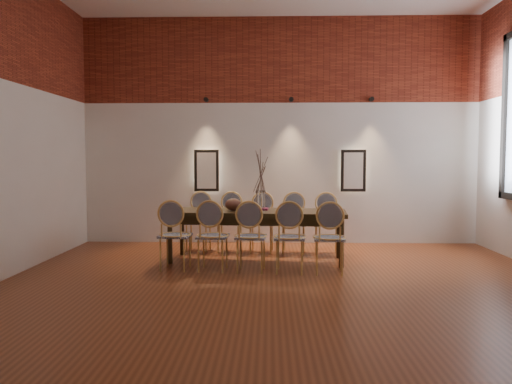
{
  "coord_description": "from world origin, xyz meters",
  "views": [
    {
      "loc": [
        -0.18,
        -5.42,
        1.52
      ],
      "look_at": [
        -0.37,
        1.5,
        1.05
      ],
      "focal_mm": 35.0,
      "sensor_mm": 36.0,
      "label": 1
    }
  ],
  "objects_px": {
    "chair_far_c": "(261,223)",
    "chair_far_e": "(326,224)",
    "chair_near_e": "(329,238)",
    "chair_far_d": "(294,224)",
    "dining_table": "(257,236)",
    "bowl": "(233,204)",
    "chair_far_b": "(230,223)",
    "chair_near_b": "(213,236)",
    "chair_far_a": "(198,222)",
    "book": "(259,209)",
    "chair_near_a": "(175,235)",
    "chair_near_c": "(251,237)",
    "vase": "(261,200)",
    "chair_near_d": "(290,237)"
  },
  "relations": [
    {
      "from": "chair_near_b",
      "to": "chair_far_b",
      "type": "height_order",
      "value": "same"
    },
    {
      "from": "chair_near_a",
      "to": "chair_near_c",
      "type": "relative_size",
      "value": 1.0
    },
    {
      "from": "chair_near_e",
      "to": "book",
      "type": "relative_size",
      "value": 3.62
    },
    {
      "from": "chair_near_a",
      "to": "chair_near_c",
      "type": "bearing_deg",
      "value": -0.0
    },
    {
      "from": "dining_table",
      "to": "chair_far_c",
      "type": "bearing_deg",
      "value": 90.0
    },
    {
      "from": "chair_far_a",
      "to": "chair_far_c",
      "type": "relative_size",
      "value": 1.0
    },
    {
      "from": "chair_near_b",
      "to": "chair_far_e",
      "type": "distance_m",
      "value": 2.1
    },
    {
      "from": "dining_table",
      "to": "chair_near_e",
      "type": "distance_m",
      "value": 1.26
    },
    {
      "from": "chair_near_c",
      "to": "vase",
      "type": "distance_m",
      "value": 0.82
    },
    {
      "from": "vase",
      "to": "book",
      "type": "height_order",
      "value": "vase"
    },
    {
      "from": "chair_far_d",
      "to": "book",
      "type": "bearing_deg",
      "value": 51.48
    },
    {
      "from": "dining_table",
      "to": "bowl",
      "type": "relative_size",
      "value": 10.85
    },
    {
      "from": "chair_far_e",
      "to": "book",
      "type": "bearing_deg",
      "value": 31.37
    },
    {
      "from": "chair_far_b",
      "to": "chair_far_d",
      "type": "relative_size",
      "value": 1.0
    },
    {
      "from": "chair_near_d",
      "to": "chair_far_d",
      "type": "height_order",
      "value": "same"
    },
    {
      "from": "dining_table",
      "to": "chair_near_d",
      "type": "relative_size",
      "value": 2.77
    },
    {
      "from": "chair_far_c",
      "to": "vase",
      "type": "relative_size",
      "value": 3.13
    },
    {
      "from": "chair_near_a",
      "to": "chair_far_c",
      "type": "relative_size",
      "value": 1.0
    },
    {
      "from": "chair_near_e",
      "to": "chair_far_d",
      "type": "bearing_deg",
      "value": 110.44
    },
    {
      "from": "chair_near_d",
      "to": "chair_far_e",
      "type": "distance_m",
      "value": 1.49
    },
    {
      "from": "chair_near_a",
      "to": "chair_near_b",
      "type": "xyz_separation_m",
      "value": [
        0.52,
        -0.04,
        0.0
      ]
    },
    {
      "from": "chair_far_a",
      "to": "bowl",
      "type": "relative_size",
      "value": 3.92
    },
    {
      "from": "chair_near_a",
      "to": "chair_far_c",
      "type": "xyz_separation_m",
      "value": [
        1.16,
        1.3,
        0.0
      ]
    },
    {
      "from": "dining_table",
      "to": "chair_near_e",
      "type": "height_order",
      "value": "chair_near_e"
    },
    {
      "from": "bowl",
      "to": "book",
      "type": "xyz_separation_m",
      "value": [
        0.38,
        0.1,
        -0.07
      ]
    },
    {
      "from": "chair_near_a",
      "to": "book",
      "type": "bearing_deg",
      "value": 36.06
    },
    {
      "from": "chair_near_e",
      "to": "chair_near_a",
      "type": "bearing_deg",
      "value": 180.0
    },
    {
      "from": "chair_far_e",
      "to": "chair_near_b",
      "type": "bearing_deg",
      "value": 41.8
    },
    {
      "from": "chair_near_c",
      "to": "vase",
      "type": "xyz_separation_m",
      "value": [
        0.12,
        0.69,
        0.43
      ]
    },
    {
      "from": "vase",
      "to": "bowl",
      "type": "relative_size",
      "value": 1.25
    },
    {
      "from": "dining_table",
      "to": "vase",
      "type": "bearing_deg",
      "value": -0.0
    },
    {
      "from": "bowl",
      "to": "chair_far_b",
      "type": "bearing_deg",
      "value": 98.52
    },
    {
      "from": "chair_near_c",
      "to": "chair_far_d",
      "type": "distance_m",
      "value": 1.49
    },
    {
      "from": "chair_far_a",
      "to": "bowl",
      "type": "bearing_deg",
      "value": 133.05
    },
    {
      "from": "chair_near_b",
      "to": "chair_far_a",
      "type": "height_order",
      "value": "same"
    },
    {
      "from": "chair_near_d",
      "to": "chair_far_b",
      "type": "relative_size",
      "value": 1.0
    },
    {
      "from": "dining_table",
      "to": "chair_far_c",
      "type": "height_order",
      "value": "chair_far_c"
    },
    {
      "from": "bowl",
      "to": "chair_near_b",
      "type": "bearing_deg",
      "value": -110.27
    },
    {
      "from": "chair_far_e",
      "to": "chair_far_b",
      "type": "bearing_deg",
      "value": -0.0
    },
    {
      "from": "chair_near_b",
      "to": "chair_near_d",
      "type": "bearing_deg",
      "value": 0.0
    },
    {
      "from": "chair_near_c",
      "to": "chair_far_d",
      "type": "relative_size",
      "value": 1.0
    },
    {
      "from": "chair_far_b",
      "to": "book",
      "type": "bearing_deg",
      "value": 131.73
    },
    {
      "from": "chair_near_c",
      "to": "chair_near_e",
      "type": "distance_m",
      "value": 1.04
    },
    {
      "from": "vase",
      "to": "chair_far_d",
      "type": "bearing_deg",
      "value": 51.49
    },
    {
      "from": "chair_near_e",
      "to": "chair_far_a",
      "type": "distance_m",
      "value": 2.51
    },
    {
      "from": "chair_far_d",
      "to": "bowl",
      "type": "bearing_deg",
      "value": 40.93
    },
    {
      "from": "chair_far_a",
      "to": "chair_far_b",
      "type": "height_order",
      "value": "same"
    },
    {
      "from": "chair_far_c",
      "to": "chair_far_e",
      "type": "bearing_deg",
      "value": 180.0
    },
    {
      "from": "chair_near_e",
      "to": "bowl",
      "type": "distance_m",
      "value": 1.57
    },
    {
      "from": "chair_far_a",
      "to": "dining_table",
      "type": "bearing_deg",
      "value": 146.15
    }
  ]
}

